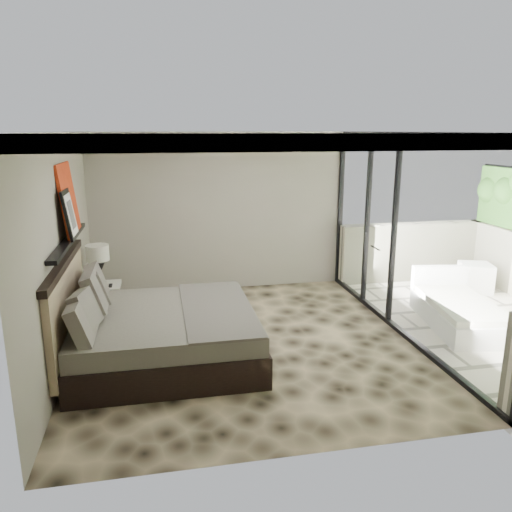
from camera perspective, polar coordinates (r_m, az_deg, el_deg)
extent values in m
plane|color=black|center=(6.92, -1.29, -9.87)|extent=(5.00, 5.00, 0.00)
cube|color=silver|center=(6.32, -1.44, 13.90)|extent=(4.50, 5.00, 0.02)
cube|color=gray|center=(8.90, -4.15, 4.95)|extent=(4.50, 0.02, 2.80)
cube|color=gray|center=(6.49, -21.23, 0.56)|extent=(0.02, 5.00, 2.80)
cube|color=white|center=(7.21, 16.56, 2.22)|extent=(0.08, 5.00, 2.80)
cube|color=beige|center=(8.40, 25.03, -7.29)|extent=(3.00, 5.00, 0.12)
cube|color=black|center=(6.56, -20.65, 1.64)|extent=(0.12, 2.20, 0.05)
cube|color=black|center=(6.51, -10.13, -9.85)|extent=(2.25, 2.14, 0.38)
cube|color=#5C584C|center=(6.39, -10.25, -7.31)|extent=(2.19, 2.08, 0.24)
cube|color=#46433C|center=(6.39, -4.51, -5.97)|extent=(0.86, 2.12, 0.03)
cube|color=#8A7D58|center=(6.41, -20.75, -5.65)|extent=(0.08, 2.24, 1.07)
cube|color=black|center=(8.09, -16.95, -4.93)|extent=(0.60, 0.60, 0.52)
cone|color=black|center=(7.97, -17.46, -2.60)|extent=(0.20, 0.20, 0.18)
cone|color=black|center=(7.92, -17.55, -1.37)|extent=(0.20, 0.20, 0.18)
cylinder|color=beige|center=(7.86, -17.68, 0.36)|extent=(0.35, 0.35, 0.24)
cube|color=#A9520E|center=(6.81, -20.69, 6.14)|extent=(0.13, 0.90, 0.90)
cube|color=black|center=(6.50, -20.54, 4.47)|extent=(0.11, 0.50, 0.60)
cube|color=white|center=(9.77, 23.78, -2.28)|extent=(0.64, 0.64, 0.51)
cube|color=silver|center=(8.00, 22.23, -6.38)|extent=(1.16, 1.89, 0.31)
cube|color=beige|center=(7.94, 22.36, -5.03)|extent=(1.10, 1.78, 0.09)
cube|color=silver|center=(8.62, 20.24, -2.31)|extent=(0.90, 0.27, 0.39)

